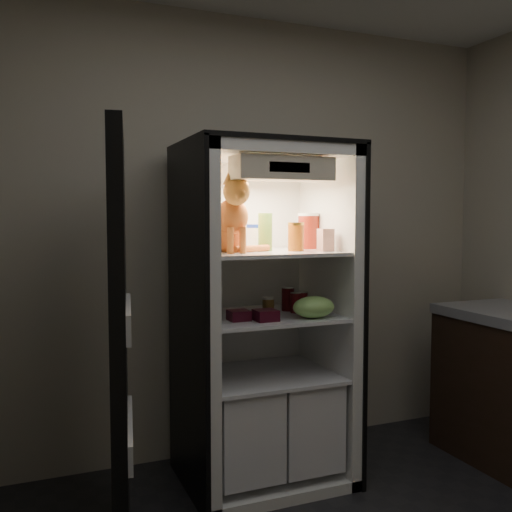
{
  "coord_description": "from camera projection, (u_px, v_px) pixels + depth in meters",
  "views": [
    {
      "loc": [
        -1.23,
        -1.53,
        1.48
      ],
      "look_at": [
        -0.06,
        1.32,
        1.26
      ],
      "focal_mm": 40.0,
      "sensor_mm": 36.0,
      "label": 1
    }
  ],
  "objects": [
    {
      "name": "soda_can_c",
      "position": [
        296.0,
        303.0,
        3.19
      ],
      "size": [
        0.06,
        0.06,
        0.11
      ],
      "color": "black",
      "rests_on": "refrigerator"
    },
    {
      "name": "cream_carton",
      "position": [
        326.0,
        240.0,
        3.09
      ],
      "size": [
        0.07,
        0.07,
        0.12
      ],
      "primitive_type": "cube",
      "color": "white",
      "rests_on": "refrigerator"
    },
    {
      "name": "berry_box_right",
      "position": [
        266.0,
        315.0,
        2.94
      ],
      "size": [
        0.11,
        0.11,
        0.06
      ],
      "primitive_type": "cube",
      "color": "#430B18",
      "rests_on": "refrigerator"
    },
    {
      "name": "soda_can_b",
      "position": [
        302.0,
        302.0,
        3.2
      ],
      "size": [
        0.06,
        0.06,
        0.12
      ],
      "color": "black",
      "rests_on": "refrigerator"
    },
    {
      "name": "pepper_jar",
      "position": [
        309.0,
        231.0,
        3.31
      ],
      "size": [
        0.12,
        0.12,
        0.21
      ],
      "color": "maroon",
      "rests_on": "refrigerator"
    },
    {
      "name": "soda_can_a",
      "position": [
        288.0,
        299.0,
        3.26
      ],
      "size": [
        0.07,
        0.07,
        0.13
      ],
      "color": "black",
      "rests_on": "refrigerator"
    },
    {
      "name": "refrigerator",
      "position": [
        261.0,
        339.0,
        3.2
      ],
      "size": [
        0.9,
        0.72,
        1.88
      ],
      "color": "white",
      "rests_on": "floor"
    },
    {
      "name": "tabby_cat",
      "position": [
        229.0,
        223.0,
        2.98
      ],
      "size": [
        0.34,
        0.39,
        0.41
      ],
      "rotation": [
        0.0,
        0.0,
        -0.01
      ],
      "color": "#DE591C",
      "rests_on": "refrigerator"
    },
    {
      "name": "fridge_door",
      "position": [
        120.0,
        346.0,
        2.48
      ],
      "size": [
        0.2,
        0.87,
        1.85
      ],
      "rotation": [
        0.0,
        0.0,
        -0.17
      ],
      "color": "black",
      "rests_on": "floor"
    },
    {
      "name": "salsa_jar",
      "position": [
        296.0,
        237.0,
        3.1
      ],
      "size": [
        0.09,
        0.09,
        0.16
      ],
      "color": "maroon",
      "rests_on": "refrigerator"
    },
    {
      "name": "grape_bag",
      "position": [
        314.0,
        307.0,
        3.02
      ],
      "size": [
        0.23,
        0.17,
        0.12
      ],
      "primitive_type": "ellipsoid",
      "color": "#78B454",
      "rests_on": "refrigerator"
    },
    {
      "name": "condiment_jar",
      "position": [
        268.0,
        305.0,
        3.15
      ],
      "size": [
        0.07,
        0.07,
        0.09
      ],
      "color": "#563B18",
      "rests_on": "refrigerator"
    },
    {
      "name": "mayo_tub",
      "position": [
        255.0,
        237.0,
        3.27
      ],
      "size": [
        0.1,
        0.1,
        0.14
      ],
      "color": "white",
      "rests_on": "refrigerator"
    },
    {
      "name": "room_shell",
      "position": [
        425.0,
        173.0,
        1.87
      ],
      "size": [
        3.6,
        3.6,
        3.6
      ],
      "color": "white",
      "rests_on": "floor"
    },
    {
      "name": "parmesan_shaker",
      "position": [
        265.0,
        232.0,
        3.13
      ],
      "size": [
        0.08,
        0.08,
        0.21
      ],
      "color": "#227E2F",
      "rests_on": "refrigerator"
    },
    {
      "name": "berry_box_left",
      "position": [
        239.0,
        315.0,
        2.95
      ],
      "size": [
        0.11,
        0.11,
        0.05
      ],
      "primitive_type": "cube",
      "color": "#430B18",
      "rests_on": "refrigerator"
    }
  ]
}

